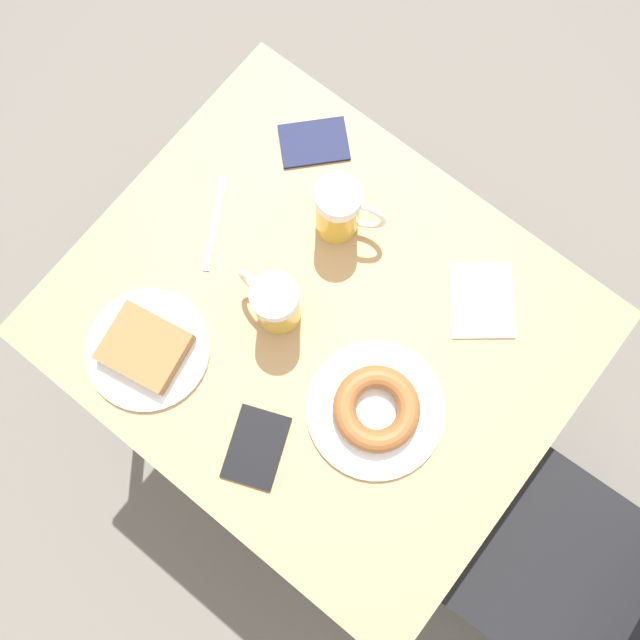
{
  "coord_description": "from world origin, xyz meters",
  "views": [
    {
      "loc": [
        0.18,
        0.14,
        1.83
      ],
      "look_at": [
        0.0,
        0.0,
        0.78
      ],
      "focal_mm": 35.0,
      "sensor_mm": 36.0,
      "label": 1
    }
  ],
  "objects_px": {
    "plate_with_cake": "(146,348)",
    "passport_near_edge": "(314,142)",
    "napkin_folded": "(482,301)",
    "fork": "(215,223)",
    "passport_far_edge": "(256,447)",
    "chair": "(627,611)",
    "plate_with_donut": "(376,409)",
    "beer_mug_center": "(275,303)",
    "beer_mug_left": "(340,210)"
  },
  "relations": [
    {
      "from": "chair",
      "to": "plate_with_donut",
      "type": "height_order",
      "value": "chair"
    },
    {
      "from": "plate_with_cake",
      "to": "passport_near_edge",
      "type": "height_order",
      "value": "plate_with_cake"
    },
    {
      "from": "beer_mug_left",
      "to": "chair",
      "type": "bearing_deg",
      "value": 76.82
    },
    {
      "from": "plate_with_cake",
      "to": "plate_with_donut",
      "type": "bearing_deg",
      "value": 113.59
    },
    {
      "from": "chair",
      "to": "plate_with_cake",
      "type": "height_order",
      "value": "chair"
    },
    {
      "from": "beer_mug_left",
      "to": "beer_mug_center",
      "type": "distance_m",
      "value": 0.2
    },
    {
      "from": "plate_with_cake",
      "to": "passport_near_edge",
      "type": "distance_m",
      "value": 0.49
    },
    {
      "from": "chair",
      "to": "beer_mug_left",
      "type": "distance_m",
      "value": 0.94
    },
    {
      "from": "fork",
      "to": "passport_far_edge",
      "type": "distance_m",
      "value": 0.41
    },
    {
      "from": "fork",
      "to": "beer_mug_left",
      "type": "bearing_deg",
      "value": 127.85
    },
    {
      "from": "chair",
      "to": "fork",
      "type": "height_order",
      "value": "chair"
    },
    {
      "from": "plate_with_donut",
      "to": "beer_mug_center",
      "type": "bearing_deg",
      "value": -97.04
    },
    {
      "from": "plate_with_donut",
      "to": "passport_far_edge",
      "type": "distance_m",
      "value": 0.21
    },
    {
      "from": "chair",
      "to": "plate_with_cake",
      "type": "xyz_separation_m",
      "value": [
        0.18,
        -0.99,
        0.23
      ]
    },
    {
      "from": "plate_with_donut",
      "to": "napkin_folded",
      "type": "distance_m",
      "value": 0.27
    },
    {
      "from": "plate_with_cake",
      "to": "plate_with_donut",
      "type": "height_order",
      "value": "plate_with_donut"
    },
    {
      "from": "chair",
      "to": "napkin_folded",
      "type": "height_order",
      "value": "chair"
    },
    {
      "from": "napkin_folded",
      "to": "fork",
      "type": "distance_m",
      "value": 0.5
    },
    {
      "from": "plate_with_donut",
      "to": "fork",
      "type": "relative_size",
      "value": 1.44
    },
    {
      "from": "chair",
      "to": "fork",
      "type": "distance_m",
      "value": 1.07
    },
    {
      "from": "chair",
      "to": "beer_mug_center",
      "type": "distance_m",
      "value": 0.9
    },
    {
      "from": "napkin_folded",
      "to": "beer_mug_left",
      "type": "bearing_deg",
      "value": -81.19
    },
    {
      "from": "napkin_folded",
      "to": "fork",
      "type": "height_order",
      "value": "same"
    },
    {
      "from": "beer_mug_center",
      "to": "plate_with_cake",
      "type": "bearing_deg",
      "value": -34.88
    },
    {
      "from": "plate_with_cake",
      "to": "beer_mug_left",
      "type": "bearing_deg",
      "value": 163.19
    },
    {
      "from": "beer_mug_center",
      "to": "passport_far_edge",
      "type": "bearing_deg",
      "value": 30.4
    },
    {
      "from": "plate_with_donut",
      "to": "passport_far_edge",
      "type": "height_order",
      "value": "plate_with_donut"
    },
    {
      "from": "napkin_folded",
      "to": "passport_far_edge",
      "type": "height_order",
      "value": "passport_far_edge"
    },
    {
      "from": "fork",
      "to": "passport_far_edge",
      "type": "xyz_separation_m",
      "value": [
        0.26,
        0.31,
        0.0
      ]
    },
    {
      "from": "plate_with_cake",
      "to": "passport_near_edge",
      "type": "xyz_separation_m",
      "value": [
        -0.48,
        -0.02,
        -0.01
      ]
    },
    {
      "from": "beer_mug_center",
      "to": "passport_near_edge",
      "type": "height_order",
      "value": "beer_mug_center"
    },
    {
      "from": "plate_with_cake",
      "to": "passport_near_edge",
      "type": "relative_size",
      "value": 1.41
    },
    {
      "from": "napkin_folded",
      "to": "passport_near_edge",
      "type": "relative_size",
      "value": 1.15
    },
    {
      "from": "beer_mug_left",
      "to": "passport_far_edge",
      "type": "height_order",
      "value": "beer_mug_left"
    },
    {
      "from": "chair",
      "to": "plate_with_donut",
      "type": "bearing_deg",
      "value": -91.27
    },
    {
      "from": "beer_mug_left",
      "to": "napkin_folded",
      "type": "xyz_separation_m",
      "value": [
        -0.04,
        0.29,
        -0.07
      ]
    },
    {
      "from": "chair",
      "to": "passport_near_edge",
      "type": "relative_size",
      "value": 5.94
    },
    {
      "from": "napkin_folded",
      "to": "plate_with_cake",
      "type": "bearing_deg",
      "value": -43.08
    },
    {
      "from": "beer_mug_center",
      "to": "passport_near_edge",
      "type": "bearing_deg",
      "value": -152.58
    },
    {
      "from": "beer_mug_center",
      "to": "passport_near_edge",
      "type": "relative_size",
      "value": 0.89
    },
    {
      "from": "napkin_folded",
      "to": "passport_near_edge",
      "type": "distance_m",
      "value": 0.42
    },
    {
      "from": "plate_with_donut",
      "to": "passport_near_edge",
      "type": "relative_size",
      "value": 1.55
    },
    {
      "from": "chair",
      "to": "beer_mug_center",
      "type": "bearing_deg",
      "value": -93.77
    },
    {
      "from": "passport_near_edge",
      "to": "napkin_folded",
      "type": "bearing_deg",
      "value": 82.7
    },
    {
      "from": "beer_mug_center",
      "to": "passport_near_edge",
      "type": "distance_m",
      "value": 0.34
    },
    {
      "from": "plate_with_donut",
      "to": "napkin_folded",
      "type": "xyz_separation_m",
      "value": [
        -0.27,
        0.03,
        -0.02
      ]
    },
    {
      "from": "passport_far_edge",
      "to": "napkin_folded",
      "type": "bearing_deg",
      "value": 161.22
    },
    {
      "from": "chair",
      "to": "passport_far_edge",
      "type": "relative_size",
      "value": 6.03
    },
    {
      "from": "beer_mug_center",
      "to": "fork",
      "type": "height_order",
      "value": "beer_mug_center"
    },
    {
      "from": "plate_with_cake",
      "to": "napkin_folded",
      "type": "distance_m",
      "value": 0.59
    }
  ]
}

